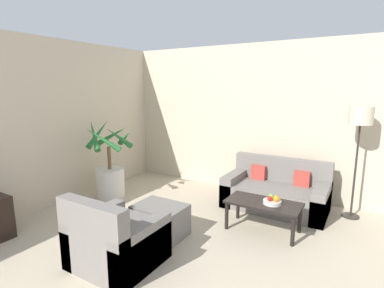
# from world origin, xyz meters

# --- Properties ---
(wall_back) EXTENTS (8.28, 0.06, 2.70)m
(wall_back) POSITION_xyz_m (0.00, 6.39, 1.35)
(wall_back) COLOR beige
(wall_back) RESTS_ON ground_plane
(potted_palm) EXTENTS (0.87, 0.87, 1.40)m
(potted_palm) POSITION_xyz_m (-2.78, 4.72, 0.46)
(potted_palm) COLOR beige
(potted_palm) RESTS_ON ground_plane
(sofa_loveseat) EXTENTS (1.58, 0.84, 0.78)m
(sofa_loveseat) POSITION_xyz_m (-0.16, 5.77, 0.26)
(sofa_loveseat) COLOR slate
(sofa_loveseat) RESTS_ON ground_plane
(floor_lamp) EXTENTS (0.32, 0.32, 1.67)m
(floor_lamp) POSITION_xyz_m (0.92, 6.00, 1.43)
(floor_lamp) COLOR #2D2823
(floor_lamp) RESTS_ON ground_plane
(coffee_table) EXTENTS (0.98, 0.50, 0.41)m
(coffee_table) POSITION_xyz_m (-0.08, 4.88, 0.35)
(coffee_table) COLOR black
(coffee_table) RESTS_ON ground_plane
(fruit_bowl) EXTENTS (0.24, 0.24, 0.05)m
(fruit_bowl) POSITION_xyz_m (0.04, 4.88, 0.44)
(fruit_bowl) COLOR beige
(fruit_bowl) RESTS_ON coffee_table
(apple_red) EXTENTS (0.06, 0.06, 0.06)m
(apple_red) POSITION_xyz_m (0.01, 4.83, 0.50)
(apple_red) COLOR red
(apple_red) RESTS_ON fruit_bowl
(apple_green) EXTENTS (0.07, 0.07, 0.07)m
(apple_green) POSITION_xyz_m (0.01, 4.92, 0.50)
(apple_green) COLOR olive
(apple_green) RESTS_ON fruit_bowl
(orange_fruit) EXTENTS (0.08, 0.08, 0.08)m
(orange_fruit) POSITION_xyz_m (0.09, 4.85, 0.51)
(orange_fruit) COLOR orange
(orange_fruit) RESTS_ON fruit_bowl
(armchair) EXTENTS (0.87, 0.83, 0.82)m
(armchair) POSITION_xyz_m (-1.22, 3.28, 0.28)
(armchair) COLOR slate
(armchair) RESTS_ON ground_plane
(ottoman) EXTENTS (0.66, 0.49, 0.42)m
(ottoman) POSITION_xyz_m (-1.20, 4.06, 0.21)
(ottoman) COLOR slate
(ottoman) RESTS_ON ground_plane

